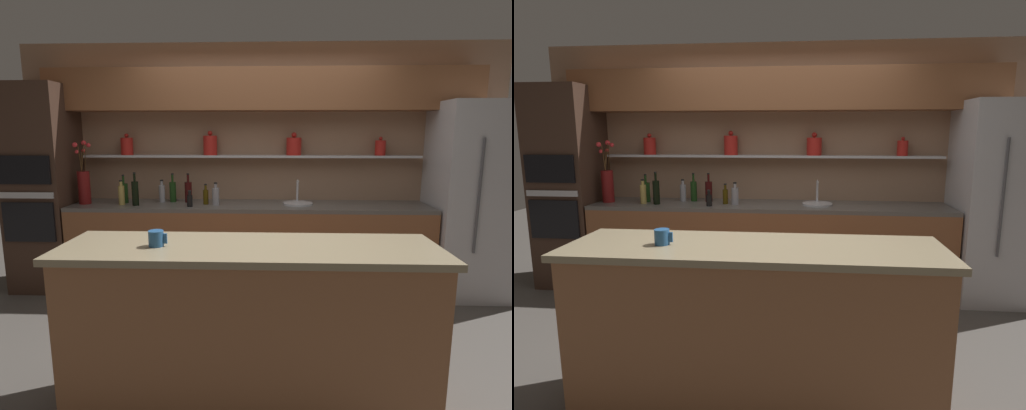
% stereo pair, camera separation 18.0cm
% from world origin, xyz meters
% --- Properties ---
extents(ground_plane, '(12.00, 12.00, 0.00)m').
position_xyz_m(ground_plane, '(0.00, 0.00, 0.00)').
color(ground_plane, '#4C4742').
extents(back_wall_unit, '(5.20, 0.44, 2.60)m').
position_xyz_m(back_wall_unit, '(-0.00, 1.53, 1.55)').
color(back_wall_unit, '#937056').
rests_on(back_wall_unit, ground_plane).
extents(back_counter_unit, '(3.71, 0.62, 0.92)m').
position_xyz_m(back_counter_unit, '(-0.11, 1.24, 0.46)').
color(back_counter_unit, brown).
rests_on(back_counter_unit, ground_plane).
extents(island_counter, '(2.16, 0.61, 1.02)m').
position_xyz_m(island_counter, '(0.00, -0.68, 0.51)').
color(island_counter, '#99603D').
rests_on(island_counter, ground_plane).
extents(refrigerator, '(0.83, 0.73, 1.96)m').
position_xyz_m(refrigerator, '(2.18, 1.20, 0.98)').
color(refrigerator, '#B7B7BC').
rests_on(refrigerator, ground_plane).
extents(oven_tower, '(0.62, 0.64, 2.14)m').
position_xyz_m(oven_tower, '(-2.29, 1.24, 1.07)').
color(oven_tower, '#3D281E').
rests_on(oven_tower, ground_plane).
extents(flower_vase, '(0.14, 0.15, 0.66)m').
position_xyz_m(flower_vase, '(-1.84, 1.20, 1.13)').
color(flower_vase, maroon).
rests_on(flower_vase, back_counter_unit).
extents(sink_fixture, '(0.31, 0.31, 0.25)m').
position_xyz_m(sink_fixture, '(0.40, 1.25, 0.94)').
color(sink_fixture, '#B7B7BC').
rests_on(sink_fixture, back_counter_unit).
extents(bottle_wine_0, '(0.07, 0.07, 0.34)m').
position_xyz_m(bottle_wine_0, '(-1.27, 1.12, 1.05)').
color(bottle_wine_0, black).
rests_on(bottle_wine_0, back_counter_unit).
extents(bottle_spirit_1, '(0.06, 0.06, 0.24)m').
position_xyz_m(bottle_spirit_1, '(-1.06, 1.33, 1.02)').
color(bottle_spirit_1, gray).
rests_on(bottle_spirit_1, back_counter_unit).
extents(bottle_spirit_2, '(0.06, 0.06, 0.26)m').
position_xyz_m(bottle_spirit_2, '(-1.43, 1.15, 1.03)').
color(bottle_spirit_2, tan).
rests_on(bottle_spirit_2, back_counter_unit).
extents(bottle_sauce_3, '(0.06, 0.06, 0.17)m').
position_xyz_m(bottle_sauce_3, '(-0.70, 1.07, 0.99)').
color(bottle_sauce_3, black).
rests_on(bottle_sauce_3, back_counter_unit).
extents(bottle_wine_4, '(0.07, 0.07, 0.31)m').
position_xyz_m(bottle_wine_4, '(-0.94, 1.36, 1.03)').
color(bottle_wine_4, '#193814').
rests_on(bottle_wine_4, back_counter_unit).
extents(bottle_oil_5, '(0.06, 0.06, 0.21)m').
position_xyz_m(bottle_oil_5, '(-0.56, 1.22, 1.01)').
color(bottle_oil_5, '#47380A').
rests_on(bottle_oil_5, back_counter_unit).
extents(bottle_wine_6, '(0.09, 0.09, 0.30)m').
position_xyz_m(bottle_wine_6, '(-1.45, 1.27, 1.03)').
color(bottle_wine_6, '#193814').
rests_on(bottle_wine_6, back_counter_unit).
extents(bottle_wine_7, '(0.08, 0.08, 0.31)m').
position_xyz_m(bottle_wine_7, '(-0.77, 1.33, 1.04)').
color(bottle_wine_7, '#380C0C').
rests_on(bottle_wine_7, back_counter_unit).
extents(bottle_spirit_8, '(0.07, 0.07, 0.23)m').
position_xyz_m(bottle_spirit_8, '(-0.45, 1.18, 1.01)').
color(bottle_spirit_8, gray).
rests_on(bottle_spirit_8, back_counter_unit).
extents(coffee_mug, '(0.11, 0.09, 0.09)m').
position_xyz_m(coffee_mug, '(-0.53, -0.71, 1.06)').
color(coffee_mug, '#235184').
rests_on(coffee_mug, island_counter).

